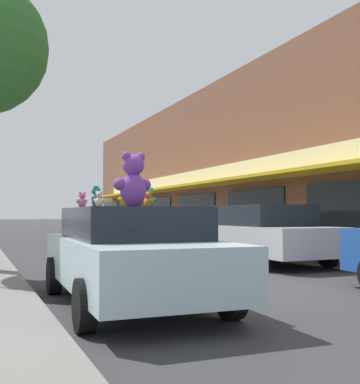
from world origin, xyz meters
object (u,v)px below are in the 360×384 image
Objects in this scene: teddy_bear_cream at (99,199)px; teddy_bear_yellow at (125,198)px; teddy_bear_teal at (96,198)px; plush_art_car at (130,253)px; teddy_bear_pink at (82,200)px; teddy_bear_green at (149,198)px; parked_car_far_center at (262,233)px; parked_car_far_right at (187,229)px; teddy_bear_white at (132,201)px; teddy_bear_giant at (133,181)px; teddy_bear_orange at (148,200)px.

teddy_bear_yellow is (0.68, 1.02, 0.06)m from teddy_bear_cream.
plush_art_car is at bearing 47.31° from teddy_bear_teal.
teddy_bear_cream is at bearing 74.69° from teddy_bear_pink.
parked_car_far_center is (4.62, 3.76, -0.78)m from teddy_bear_green.
teddy_bear_cream is at bearing -120.66° from parked_car_far_right.
teddy_bear_pink reaches higher than teddy_bear_white.
plush_art_car is 1.08m from teddy_bear_giant.
teddy_bear_giant is at bearing 51.09° from teddy_bear_teal.
teddy_bear_teal is 0.08× the size of parked_car_far_right.
teddy_bear_white is 0.70× the size of teddy_bear_yellow.
teddy_bear_white reaches higher than parked_car_far_center.
teddy_bear_pink reaches higher than parked_car_far_right.
teddy_bear_cream is (-0.58, -0.22, -0.29)m from teddy_bear_giant.
plush_art_car is 0.96m from teddy_bear_cream.
parked_car_far_right is (5.64, 8.47, -0.77)m from teddy_bear_pink.
parked_car_far_center is at bearing -157.81° from teddy_bear_yellow.
parked_car_far_center is at bearing -90.00° from parked_car_far_right.
plush_art_car is 0.99× the size of parked_car_far_center.
teddy_bear_giant reaches higher than teddy_bear_yellow.
teddy_bear_giant is 0.18× the size of parked_car_far_right.
teddy_bear_teal reaches higher than teddy_bear_green.
teddy_bear_orange is 1.06× the size of teddy_bear_white.
teddy_bear_yellow is at bearing -9.04° from teddy_bear_orange.
teddy_bear_teal is at bearing -78.57° from teddy_bear_giant.
plush_art_car is 12.51× the size of teddy_bear_teal.
teddy_bear_giant is at bearing 96.73° from teddy_bear_orange.
plush_art_car is 17.52× the size of teddy_bear_pink.
teddy_bear_orange is 10.15m from parked_car_far_right.
teddy_bear_green is at bearing 119.92° from teddy_bear_yellow.
teddy_bear_giant reaches higher than teddy_bear_teal.
parked_car_far_center is 5.02m from parked_car_far_right.
teddy_bear_teal reaches higher than teddy_bear_orange.
teddy_bear_pink is 0.76× the size of teddy_bear_yellow.
teddy_bear_giant reaches higher than teddy_bear_pink.
teddy_bear_pink is 0.81m from teddy_bear_white.
parked_car_far_center is (5.61, 4.44, -0.73)m from teddy_bear_cream.
teddy_bear_orange is 0.70× the size of teddy_bear_teal.
teddy_bear_white is 0.14m from teddy_bear_yellow.
teddy_bear_giant is 3.16× the size of teddy_bear_pink.
teddy_bear_teal is (-0.67, 0.68, 0.05)m from teddy_bear_orange.
teddy_bear_cream is 11.02m from parked_car_far_right.
parked_car_far_right is at bearing -60.27° from teddy_bear_orange.
teddy_bear_giant is at bearing -118.58° from parked_car_far_right.
teddy_bear_teal is (-0.33, 0.95, -0.23)m from teddy_bear_giant.
parked_car_far_center is (5.03, 4.22, -1.02)m from teddy_bear_giant.
teddy_bear_green is at bearing -55.43° from teddy_bear_orange.
teddy_bear_giant is 0.79m from teddy_bear_white.
parked_car_far_center reaches higher than plush_art_car.
teddy_bear_white is 0.33m from teddy_bear_green.
teddy_bear_giant is 0.18× the size of parked_car_far_center.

